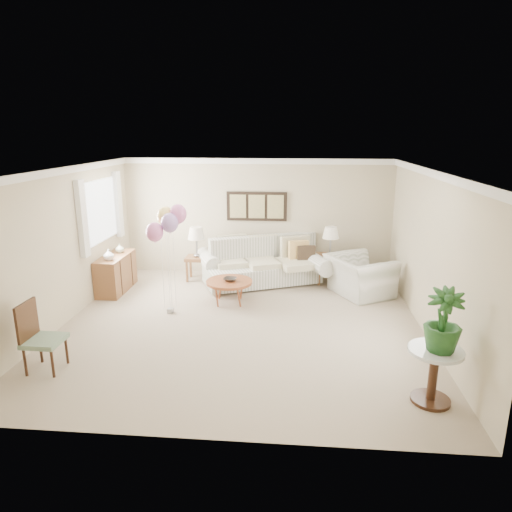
% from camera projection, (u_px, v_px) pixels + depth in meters
% --- Properties ---
extents(ground_plane, '(6.00, 6.00, 0.00)m').
position_uv_depth(ground_plane, '(242.00, 325.00, 7.72)').
color(ground_plane, tan).
extents(room_shell, '(6.04, 6.04, 2.60)m').
position_uv_depth(room_shell, '(235.00, 230.00, 7.39)').
color(room_shell, beige).
rests_on(room_shell, ground).
extents(wall_art_triptych, '(1.35, 0.06, 0.65)m').
position_uv_depth(wall_art_triptych, '(257.00, 206.00, 10.16)').
color(wall_art_triptych, black).
rests_on(wall_art_triptych, ground).
extents(sofa, '(3.01, 1.88, 0.98)m').
position_uv_depth(sofa, '(263.00, 266.00, 9.78)').
color(sofa, white).
rests_on(sofa, ground).
extents(end_table_left, '(0.49, 0.44, 0.53)m').
position_uv_depth(end_table_left, '(197.00, 260.00, 9.95)').
color(end_table_left, brown).
rests_on(end_table_left, ground).
extents(end_table_right, '(0.56, 0.51, 0.61)m').
position_uv_depth(end_table_right, '(330.00, 260.00, 9.76)').
color(end_table_right, brown).
rests_on(end_table_right, ground).
extents(lamp_left, '(0.37, 0.37, 0.66)m').
position_uv_depth(lamp_left, '(196.00, 234.00, 9.79)').
color(lamp_left, gray).
rests_on(lamp_left, end_table_left).
extents(lamp_right, '(0.35, 0.35, 0.62)m').
position_uv_depth(lamp_right, '(331.00, 234.00, 9.61)').
color(lamp_right, gray).
rests_on(lamp_right, end_table_right).
extents(coffee_table, '(0.88, 0.88, 0.44)m').
position_uv_depth(coffee_table, '(229.00, 282.00, 8.60)').
color(coffee_table, brown).
rests_on(coffee_table, ground).
extents(decor_bowl, '(0.28, 0.28, 0.06)m').
position_uv_depth(decor_bowl, '(230.00, 279.00, 8.58)').
color(decor_bowl, '#2B2520').
rests_on(decor_bowl, coffee_table).
extents(armchair, '(1.48, 1.54, 0.77)m').
position_uv_depth(armchair, '(359.00, 276.00, 9.07)').
color(armchair, white).
rests_on(armchair, ground).
extents(side_table, '(0.64, 0.64, 0.70)m').
position_uv_depth(side_table, '(434.00, 362.00, 5.39)').
color(side_table, silver).
rests_on(side_table, ground).
extents(potted_plant, '(0.49, 0.49, 0.76)m').
position_uv_depth(potted_plant, '(443.00, 321.00, 5.21)').
color(potted_plant, '#1C461F').
rests_on(potted_plant, side_table).
extents(accent_chair, '(0.49, 0.49, 0.98)m').
position_uv_depth(accent_chair, '(39.00, 335.00, 6.15)').
color(accent_chair, gray).
rests_on(accent_chair, ground).
extents(credenza, '(0.46, 1.20, 0.74)m').
position_uv_depth(credenza, '(116.00, 273.00, 9.30)').
color(credenza, brown).
rests_on(credenza, ground).
extents(vase_white, '(0.22, 0.22, 0.21)m').
position_uv_depth(vase_white, '(109.00, 255.00, 8.86)').
color(vase_white, silver).
rests_on(vase_white, credenza).
extents(vase_sage, '(0.22, 0.22, 0.18)m').
position_uv_depth(vase_sage, '(120.00, 248.00, 9.42)').
color(vase_sage, '#A5AF92').
rests_on(vase_sage, credenza).
extents(balloon_cluster, '(0.66, 0.55, 1.96)m').
position_uv_depth(balloon_cluster, '(167.00, 222.00, 7.83)').
color(balloon_cluster, gray).
rests_on(balloon_cluster, ground).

